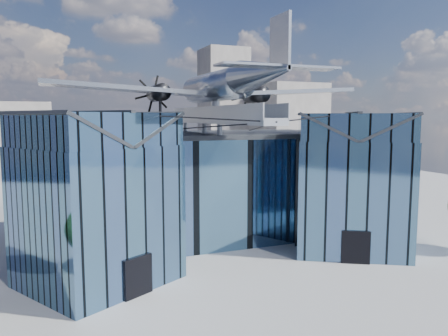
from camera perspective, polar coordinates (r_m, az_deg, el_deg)
name	(u,v)px	position (r m, az deg, el deg)	size (l,w,h in m)	color
ground_plane	(233,259)	(35.98, 1.20, -11.82)	(120.00, 120.00, 0.00)	gray
museum	(209,181)	(39.98, -2.01, -1.77)	(32.88, 24.50, 17.60)	#466A8F
bg_towers	(136,125)	(83.26, -11.47, 5.59)	(77.00, 24.50, 26.00)	gray
tree_side_e	(382,184)	(55.39, 19.99, -2.00)	(3.67, 3.67, 5.07)	#331F14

